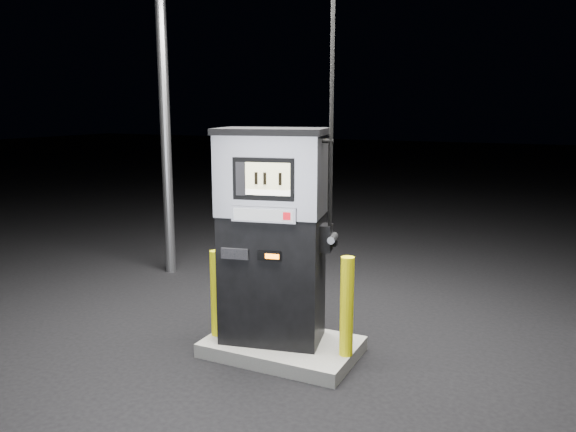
% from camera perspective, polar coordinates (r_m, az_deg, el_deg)
% --- Properties ---
extents(ground, '(80.00, 80.00, 0.00)m').
position_cam_1_polar(ground, '(6.26, -0.59, -13.78)').
color(ground, black).
rests_on(ground, ground).
extents(pump_island, '(1.60, 1.00, 0.15)m').
position_cam_1_polar(pump_island, '(6.23, -0.59, -13.15)').
color(pump_island, slate).
rests_on(pump_island, ground).
extents(fuel_dispenser, '(1.31, 0.89, 4.70)m').
position_cam_1_polar(fuel_dispenser, '(5.89, -1.59, -1.86)').
color(fuel_dispenser, black).
rests_on(fuel_dispenser, pump_island).
extents(bollard_left, '(0.16, 0.16, 0.96)m').
position_cam_1_polar(bollard_left, '(6.22, -7.28, -7.80)').
color(bollard_left, yellow).
rests_on(bollard_left, pump_island).
extents(bollard_right, '(0.16, 0.16, 1.03)m').
position_cam_1_polar(bollard_right, '(5.71, 5.99, -9.14)').
color(bollard_right, yellow).
rests_on(bollard_right, pump_island).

